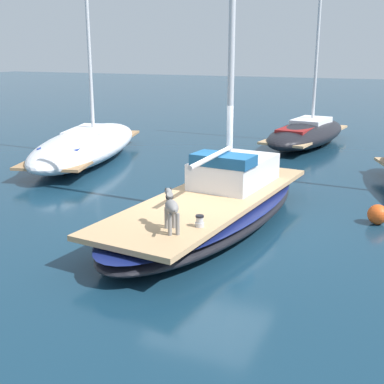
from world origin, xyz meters
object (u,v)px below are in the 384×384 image
Objects in this scene: deck_winch at (200,221)px; moored_boat_far_astern at (307,132)px; mooring_buoy at (378,214)px; dog_grey at (171,207)px; moored_boat_port_side at (86,144)px; sailboat_main at (211,211)px.

moored_boat_far_astern is (-0.58, 12.29, -0.24)m from deck_winch.
dog_grey is at bearing -129.54° from mooring_buoy.
moored_boat_far_astern is at bearing 90.94° from dog_grey.
moored_boat_far_astern reaches higher than moored_boat_port_side.
moored_boat_port_side is at bearing 137.01° from deck_winch.
deck_winch is 0.48× the size of mooring_buoy.
moored_boat_far_astern is (6.37, 5.82, -0.02)m from moored_boat_port_side.
deck_winch is 0.03× the size of moored_boat_far_astern.
moored_boat_far_astern reaches higher than dog_grey.
sailboat_main is at bearing 94.22° from dog_grey.
dog_grey is (0.17, -2.26, 0.75)m from sailboat_main.
moored_boat_port_side reaches higher than sailboat_main.
moored_boat_port_side is at bearing 162.60° from mooring_buoy.
sailboat_main is 3.66m from mooring_buoy.
mooring_buoy is at bearing 51.01° from deck_winch.
deck_winch is at bearing -42.99° from moored_boat_port_side.
mooring_buoy is at bearing 50.46° from dog_grey.
dog_grey is 9.52m from moored_boat_port_side.
dog_grey is at bearing -46.18° from moored_boat_port_side.
deck_winch is at bearing 45.88° from dog_grey.
mooring_buoy is (3.14, 3.81, -0.86)m from dog_grey.
moored_boat_port_side is at bearing 133.82° from dog_grey.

